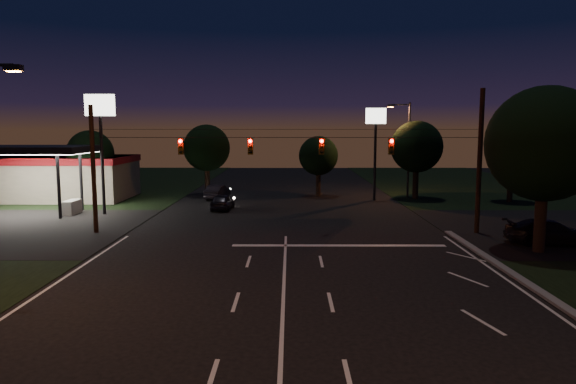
{
  "coord_description": "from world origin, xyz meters",
  "views": [
    {
      "loc": [
        0.27,
        -16.78,
        6.5
      ],
      "look_at": [
        0.14,
        11.82,
        3.0
      ],
      "focal_mm": 32.0,
      "sensor_mm": 36.0,
      "label": 1
    }
  ],
  "objects_px": {
    "car_oncoming_b": "(217,192)",
    "car_cross": "(550,232)",
    "tree_right_near": "(544,145)",
    "car_oncoming_a": "(222,202)",
    "utility_pole_right": "(476,233)"
  },
  "relations": [
    {
      "from": "tree_right_near",
      "to": "utility_pole_right",
      "type": "bearing_deg",
      "value": 107.53
    },
    {
      "from": "utility_pole_right",
      "to": "car_oncoming_b",
      "type": "bearing_deg",
      "value": 139.18
    },
    {
      "from": "tree_right_near",
      "to": "car_oncoming_a",
      "type": "distance_m",
      "value": 24.14
    },
    {
      "from": "utility_pole_right",
      "to": "tree_right_near",
      "type": "relative_size",
      "value": 1.03
    },
    {
      "from": "car_oncoming_a",
      "to": "car_cross",
      "type": "bearing_deg",
      "value": 151.8
    },
    {
      "from": "utility_pole_right",
      "to": "car_cross",
      "type": "bearing_deg",
      "value": -46.16
    },
    {
      "from": "car_oncoming_b",
      "to": "car_cross",
      "type": "bearing_deg",
      "value": 148.74
    },
    {
      "from": "utility_pole_right",
      "to": "car_oncoming_a",
      "type": "relative_size",
      "value": 2.37
    },
    {
      "from": "utility_pole_right",
      "to": "car_oncoming_a",
      "type": "xyz_separation_m",
      "value": [
        -17.25,
        9.48,
        0.65
      ]
    },
    {
      "from": "car_oncoming_b",
      "to": "car_cross",
      "type": "height_order",
      "value": "car_cross"
    },
    {
      "from": "car_oncoming_b",
      "to": "car_cross",
      "type": "distance_m",
      "value": 28.92
    },
    {
      "from": "tree_right_near",
      "to": "car_oncoming_b",
      "type": "bearing_deg",
      "value": 133.91
    },
    {
      "from": "car_cross",
      "to": "tree_right_near",
      "type": "bearing_deg",
      "value": 143.86
    },
    {
      "from": "utility_pole_right",
      "to": "car_oncoming_b",
      "type": "xyz_separation_m",
      "value": [
        -18.59,
        16.06,
        0.66
      ]
    },
    {
      "from": "car_oncoming_a",
      "to": "utility_pole_right",
      "type": "bearing_deg",
      "value": 154.94
    }
  ]
}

